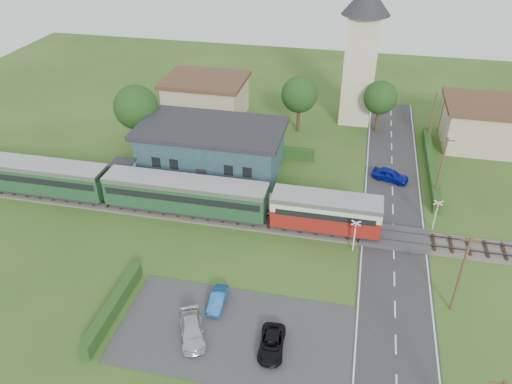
% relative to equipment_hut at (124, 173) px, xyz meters
% --- Properties ---
extents(ground, '(120.00, 120.00, 0.00)m').
position_rel_equipment_hut_xyz_m(ground, '(18.00, -5.20, -1.75)').
color(ground, '#2D4C19').
extents(railway_track, '(76.00, 3.20, 0.49)m').
position_rel_equipment_hut_xyz_m(railway_track, '(18.00, -3.20, -1.64)').
color(railway_track, '#4C443D').
rests_on(railway_track, ground).
extents(road, '(6.00, 70.00, 0.05)m').
position_rel_equipment_hut_xyz_m(road, '(28.00, -5.20, -1.72)').
color(road, '#28282B').
rests_on(road, ground).
extents(car_park, '(17.00, 9.00, 0.08)m').
position_rel_equipment_hut_xyz_m(car_park, '(16.50, -17.20, -1.71)').
color(car_park, '#333335').
rests_on(car_park, ground).
extents(crossing_deck, '(6.20, 3.40, 0.45)m').
position_rel_equipment_hut_xyz_m(crossing_deck, '(28.00, -3.20, -1.52)').
color(crossing_deck, '#333335').
rests_on(crossing_deck, ground).
extents(platform, '(30.00, 3.00, 0.45)m').
position_rel_equipment_hut_xyz_m(platform, '(8.00, 0.00, -1.52)').
color(platform, gray).
rests_on(platform, ground).
extents(equipment_hut, '(2.30, 2.30, 2.55)m').
position_rel_equipment_hut_xyz_m(equipment_hut, '(0.00, 0.00, 0.00)').
color(equipment_hut, beige).
rests_on(equipment_hut, platform).
extents(station_building, '(16.00, 9.00, 5.30)m').
position_rel_equipment_hut_xyz_m(station_building, '(8.00, 5.79, 0.95)').
color(station_building, '#223942').
rests_on(station_building, ground).
extents(train, '(43.20, 2.90, 3.40)m').
position_rel_equipment_hut_xyz_m(train, '(4.86, -3.20, 0.43)').
color(train, '#232328').
rests_on(train, ground).
extents(church_tower, '(6.00, 6.00, 17.60)m').
position_rel_equipment_hut_xyz_m(church_tower, '(23.00, 22.80, 8.48)').
color(church_tower, beige).
rests_on(church_tower, ground).
extents(house_west, '(10.80, 8.80, 5.50)m').
position_rel_equipment_hut_xyz_m(house_west, '(3.00, 19.80, 1.04)').
color(house_west, tan).
rests_on(house_west, ground).
extents(house_east, '(8.80, 8.80, 5.50)m').
position_rel_equipment_hut_xyz_m(house_east, '(38.00, 18.80, 1.05)').
color(house_east, tan).
rests_on(house_east, ground).
extents(hedge_carpark, '(0.80, 9.00, 1.20)m').
position_rel_equipment_hut_xyz_m(hedge_carpark, '(7.00, -17.20, -1.15)').
color(hedge_carpark, '#193814').
rests_on(hedge_carpark, ground).
extents(hedge_roadside, '(0.80, 18.00, 1.20)m').
position_rel_equipment_hut_xyz_m(hedge_roadside, '(32.20, 10.80, -1.15)').
color(hedge_roadside, '#193814').
rests_on(hedge_roadside, ground).
extents(hedge_station, '(22.00, 0.80, 1.30)m').
position_rel_equipment_hut_xyz_m(hedge_station, '(8.00, 10.30, -1.10)').
color(hedge_station, '#193814').
rests_on(hedge_station, ground).
extents(tree_a, '(5.20, 5.20, 8.00)m').
position_rel_equipment_hut_xyz_m(tree_a, '(-2.00, 8.80, 3.63)').
color(tree_a, '#332316').
rests_on(tree_a, ground).
extents(tree_b, '(4.60, 4.60, 7.34)m').
position_rel_equipment_hut_xyz_m(tree_b, '(16.00, 17.80, 3.27)').
color(tree_b, '#332316').
rests_on(tree_b, ground).
extents(tree_c, '(4.20, 4.20, 6.78)m').
position_rel_equipment_hut_xyz_m(tree_c, '(26.00, 19.80, 2.91)').
color(tree_c, '#332316').
rests_on(tree_c, ground).
extents(utility_pole_b, '(1.40, 0.22, 7.00)m').
position_rel_equipment_hut_xyz_m(utility_pole_b, '(32.20, -11.20, 1.88)').
color(utility_pole_b, '#473321').
rests_on(utility_pole_b, ground).
extents(utility_pole_c, '(1.40, 0.22, 7.00)m').
position_rel_equipment_hut_xyz_m(utility_pole_c, '(32.20, 4.80, 1.88)').
color(utility_pole_c, '#473321').
rests_on(utility_pole_c, ground).
extents(utility_pole_d, '(1.40, 0.22, 7.00)m').
position_rel_equipment_hut_xyz_m(utility_pole_d, '(32.20, 16.80, 1.88)').
color(utility_pole_d, '#473321').
rests_on(utility_pole_d, ground).
extents(crossing_signal_near, '(0.84, 0.28, 3.28)m').
position_rel_equipment_hut_xyz_m(crossing_signal_near, '(24.40, -5.61, 0.39)').
color(crossing_signal_near, silver).
rests_on(crossing_signal_near, ground).
extents(crossing_signal_far, '(0.84, 0.28, 3.28)m').
position_rel_equipment_hut_xyz_m(crossing_signal_far, '(31.60, -0.81, 0.39)').
color(crossing_signal_far, silver).
rests_on(crossing_signal_far, ground).
extents(streetlamp_west, '(0.30, 0.30, 5.15)m').
position_rel_equipment_hut_xyz_m(streetlamp_west, '(-4.00, 14.80, 1.29)').
color(streetlamp_west, '#3F3F47').
rests_on(streetlamp_west, ground).
extents(streetlamp_east, '(0.30, 0.30, 5.15)m').
position_rel_equipment_hut_xyz_m(streetlamp_east, '(34.00, 21.80, 1.29)').
color(streetlamp_east, '#3F3F47').
rests_on(streetlamp_east, ground).
extents(car_on_road, '(4.21, 2.69, 1.33)m').
position_rel_equipment_hut_xyz_m(car_on_road, '(27.70, 7.46, -1.03)').
color(car_on_road, '#08118B').
rests_on(car_on_road, road).
extents(car_park_blue, '(1.19, 3.17, 1.03)m').
position_rel_equipment_hut_xyz_m(car_park_blue, '(14.54, -14.70, -1.15)').
color(car_park_blue, '#1D559C').
rests_on(car_park_blue, car_park).
extents(car_park_silver, '(3.11, 4.29, 1.16)m').
position_rel_equipment_hut_xyz_m(car_park_silver, '(13.60, -18.12, -1.09)').
color(car_park_silver, '#B9BBBC').
rests_on(car_park_silver, car_park).
extents(car_park_dark, '(1.97, 3.81, 1.03)m').
position_rel_equipment_hut_xyz_m(car_park_dark, '(19.42, -18.02, -1.15)').
color(car_park_dark, black).
rests_on(car_park_dark, car_park).
extents(pedestrian_near, '(0.63, 0.50, 1.53)m').
position_rel_equipment_hut_xyz_m(pedestrian_near, '(15.49, -0.04, -0.53)').
color(pedestrian_near, gray).
rests_on(pedestrian_near, platform).
extents(pedestrian_far, '(0.98, 1.11, 1.93)m').
position_rel_equipment_hut_xyz_m(pedestrian_far, '(0.40, -0.53, -0.33)').
color(pedestrian_far, gray).
rests_on(pedestrian_far, platform).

